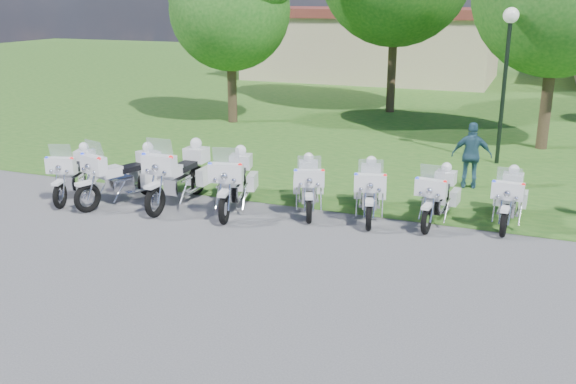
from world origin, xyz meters
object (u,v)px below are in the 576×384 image
at_px(motorcycle_2, 180,174).
at_px(motorcycle_3, 234,181).
at_px(motorcycle_5, 370,189).
at_px(motorcycle_1, 124,174).
at_px(lamp_post, 508,48).
at_px(motorcycle_4, 309,185).
at_px(bystander_c, 472,156).
at_px(motorcycle_6, 438,195).
at_px(motorcycle_7, 509,197).
at_px(motorcycle_0, 75,172).

height_order(motorcycle_2, motorcycle_3, motorcycle_2).
xyz_separation_m(motorcycle_3, motorcycle_5, (3.05, 0.68, -0.07)).
height_order(motorcycle_1, lamp_post, lamp_post).
bearing_deg(motorcycle_4, bystander_c, -155.89).
relative_size(lamp_post, bystander_c, 2.61).
height_order(motorcycle_6, lamp_post, lamp_post).
height_order(motorcycle_2, lamp_post, lamp_post).
bearing_deg(motorcycle_5, motorcycle_2, -4.23).
height_order(motorcycle_2, motorcycle_7, motorcycle_2).
height_order(motorcycle_0, motorcycle_7, motorcycle_0).
height_order(lamp_post, bystander_c, lamp_post).
distance_m(motorcycle_2, motorcycle_3, 1.41).
height_order(motorcycle_4, motorcycle_7, motorcycle_4).
height_order(motorcycle_2, motorcycle_6, motorcycle_2).
relative_size(motorcycle_4, bystander_c, 1.22).
relative_size(motorcycle_4, motorcycle_6, 0.97).
height_order(motorcycle_3, bystander_c, bystander_c).
xyz_separation_m(motorcycle_4, bystander_c, (3.28, 3.24, 0.24)).
distance_m(motorcycle_0, motorcycle_4, 5.84).
distance_m(motorcycle_5, bystander_c, 3.65).
distance_m(motorcycle_7, bystander_c, 2.75).
xyz_separation_m(motorcycle_4, motorcycle_7, (4.37, 0.73, -0.02)).
bearing_deg(motorcycle_2, bystander_c, -148.01).
height_order(motorcycle_2, motorcycle_4, motorcycle_2).
bearing_deg(bystander_c, motorcycle_5, 53.00).
bearing_deg(motorcycle_7, motorcycle_4, 11.17).
bearing_deg(motorcycle_3, lamp_post, -142.11).
xyz_separation_m(motorcycle_7, lamp_post, (-0.63, 5.45, 2.76)).
bearing_deg(motorcycle_7, motorcycle_6, 17.40).
relative_size(motorcycle_2, motorcycle_7, 1.23).
distance_m(motorcycle_4, motorcycle_7, 4.43).
bearing_deg(motorcycle_3, motorcycle_0, -5.78).
distance_m(motorcycle_0, lamp_post, 12.28).
bearing_deg(motorcycle_6, motorcycle_2, 13.96).
relative_size(motorcycle_6, bystander_c, 1.26).
bearing_deg(motorcycle_7, lamp_post, -81.66).
relative_size(motorcycle_1, bystander_c, 1.38).
relative_size(motorcycle_3, motorcycle_6, 1.13).
bearing_deg(motorcycle_3, motorcycle_1, -3.60).
bearing_deg(motorcycle_5, lamp_post, -124.58).
bearing_deg(motorcycle_1, motorcycle_6, -150.59).
distance_m(motorcycle_5, lamp_post, 7.06).
distance_m(motorcycle_1, lamp_post, 11.17).
bearing_deg(motorcycle_7, motorcycle_2, 12.31).
bearing_deg(motorcycle_6, motorcycle_5, 13.05).
xyz_separation_m(motorcycle_2, motorcycle_4, (3.03, 0.65, -0.12)).
xyz_separation_m(motorcycle_1, motorcycle_7, (8.71, 1.79, -0.09)).
xyz_separation_m(motorcycle_1, lamp_post, (8.07, 7.25, 2.67)).
distance_m(motorcycle_0, bystander_c, 10.01).
bearing_deg(motorcycle_0, motorcycle_1, 166.81).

